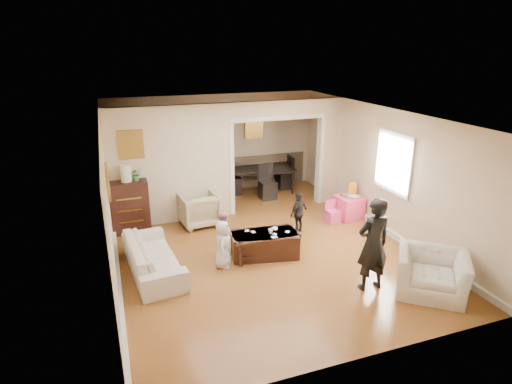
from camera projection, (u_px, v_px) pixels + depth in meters
name	position (u px, v px, depth m)	size (l,w,h in m)	color
floor	(259.00, 244.00, 8.49)	(7.00, 7.00, 0.00)	#A7642B
partition_left	(172.00, 165.00, 9.22)	(2.75, 0.18, 2.60)	beige
partition_right	(328.00, 151.00, 10.45)	(0.55, 0.18, 2.60)	beige
partition_header	(278.00, 108.00, 9.64)	(2.22, 0.18, 0.35)	beige
window_pane	(394.00, 163.00, 8.49)	(0.03, 0.95, 1.10)	white
framed_art_partition	(131.00, 145.00, 8.69)	(0.45, 0.03, 0.55)	brown
framed_art_sofa_wall	(108.00, 182.00, 6.50)	(0.03, 0.55, 0.40)	brown
framed_art_alcove	(254.00, 127.00, 11.34)	(0.45, 0.03, 0.55)	brown
sofa	(153.00, 256.00, 7.40)	(1.97, 0.77, 0.58)	silver
armchair_back	(199.00, 209.00, 9.31)	(0.77, 0.80, 0.72)	tan
armchair_front	(431.00, 273.00, 6.75)	(1.05, 0.92, 0.68)	silver
dresser	(129.00, 206.00, 8.94)	(0.81, 0.46, 1.11)	#34160F
table_lamp	(126.00, 173.00, 8.69)	(0.22, 0.22, 0.36)	#F8EFCA
potted_plant	(136.00, 174.00, 8.77)	(0.24, 0.21, 0.27)	#387634
coffee_table	(265.00, 244.00, 7.98)	(1.23, 0.61, 0.46)	#341910
coffee_cup	(271.00, 231.00, 7.87)	(0.09, 0.09, 0.09)	white
play_table	(349.00, 207.00, 9.70)	(0.55, 0.55, 0.53)	#FF4378
cereal_box	(352.00, 188.00, 9.69)	(0.20, 0.07, 0.30)	yellow
cyan_cup	(347.00, 196.00, 9.52)	(0.08, 0.08, 0.08)	#24A1B6
toy_block	(342.00, 195.00, 9.67)	(0.08, 0.06, 0.05)	red
play_bowl	(354.00, 197.00, 9.51)	(0.21, 0.21, 0.05)	white
dining_table	(259.00, 179.00, 11.50)	(1.88, 1.05, 0.66)	black
adult_person	(373.00, 245.00, 6.72)	(0.57, 0.38, 1.57)	black
child_kneel_a	(223.00, 244.00, 7.50)	(0.43, 0.28, 0.88)	silver
child_kneel_b	(224.00, 233.00, 7.95)	(0.43, 0.33, 0.88)	pink
child_toddler	(299.00, 212.00, 8.90)	(0.53, 0.22, 0.90)	black
craft_papers	(270.00, 232.00, 7.95)	(0.81, 0.54, 0.00)	white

